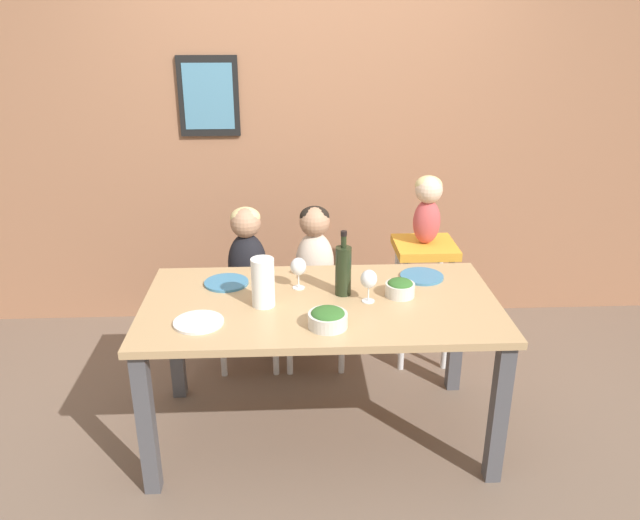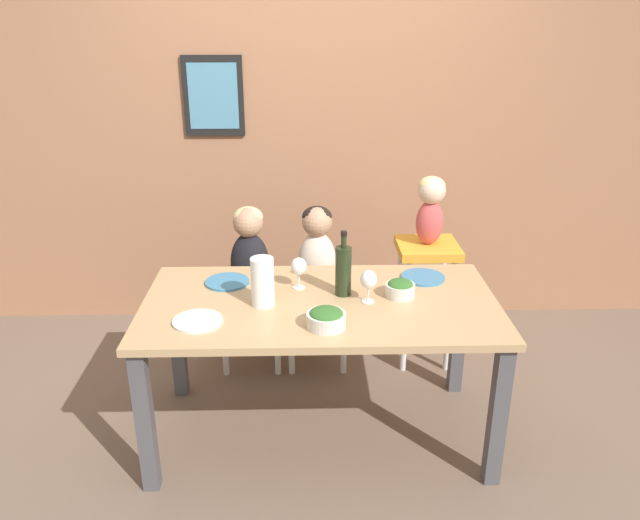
{
  "view_description": "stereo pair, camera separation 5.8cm",
  "coord_description": "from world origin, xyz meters",
  "views": [
    {
      "loc": [
        -0.13,
        -2.62,
        2.0
      ],
      "look_at": [
        0.0,
        0.06,
        0.92
      ],
      "focal_mm": 35.0,
      "sensor_mm": 36.0,
      "label": 1
    },
    {
      "loc": [
        -0.07,
        -2.62,
        2.0
      ],
      "look_at": [
        0.0,
        0.06,
        0.92
      ],
      "focal_mm": 35.0,
      "sensor_mm": 36.0,
      "label": 2
    }
  ],
  "objects": [
    {
      "name": "dinner_plate_back_left",
      "position": [
        -0.46,
        0.22,
        0.75
      ],
      "size": [
        0.22,
        0.22,
        0.01
      ],
      "color": "teal",
      "rests_on": "dining_table"
    },
    {
      "name": "salad_bowl_large",
      "position": [
        0.02,
        -0.25,
        0.78
      ],
      "size": [
        0.17,
        0.17,
        0.08
      ],
      "color": "silver",
      "rests_on": "dining_table"
    },
    {
      "name": "wine_bottle",
      "position": [
        0.11,
        0.07,
        0.87
      ],
      "size": [
        0.08,
        0.08,
        0.32
      ],
      "color": "#232D19",
      "rests_on": "dining_table"
    },
    {
      "name": "chair_far_center",
      "position": [
        -0.0,
        0.71,
        0.39
      ],
      "size": [
        0.41,
        0.41,
        0.46
      ],
      "color": "silver",
      "rests_on": "ground_plane"
    },
    {
      "name": "person_child_center",
      "position": [
        -0.0,
        0.71,
        0.74
      ],
      "size": [
        0.22,
        0.18,
        0.52
      ],
      "color": "beige",
      "rests_on": "chair_far_center"
    },
    {
      "name": "wall_back",
      "position": [
        -0.0,
        1.38,
        1.35
      ],
      "size": [
        10.0,
        0.09,
        2.7
      ],
      "color": "#9E6B4C",
      "rests_on": "ground_plane"
    },
    {
      "name": "person_baby_right",
      "position": [
        0.64,
        0.71,
        0.99
      ],
      "size": [
        0.16,
        0.16,
        0.39
      ],
      "color": "#C64C4C",
      "rests_on": "chair_right_highchair"
    },
    {
      "name": "dinner_plate_back_right",
      "position": [
        0.53,
        0.25,
        0.75
      ],
      "size": [
        0.22,
        0.22,
        0.01
      ],
      "color": "teal",
      "rests_on": "dining_table"
    },
    {
      "name": "chair_far_left",
      "position": [
        -0.39,
        0.71,
        0.39
      ],
      "size": [
        0.41,
        0.41,
        0.46
      ],
      "color": "silver",
      "rests_on": "ground_plane"
    },
    {
      "name": "wine_glass_near",
      "position": [
        0.22,
        -0.01,
        0.85
      ],
      "size": [
        0.08,
        0.08,
        0.16
      ],
      "color": "white",
      "rests_on": "dining_table"
    },
    {
      "name": "person_child_left",
      "position": [
        -0.39,
        0.71,
        0.74
      ],
      "size": [
        0.22,
        0.18,
        0.52
      ],
      "color": "black",
      "rests_on": "chair_far_left"
    },
    {
      "name": "wine_glass_far",
      "position": [
        -0.1,
        0.15,
        0.85
      ],
      "size": [
        0.08,
        0.08,
        0.16
      ],
      "color": "white",
      "rests_on": "dining_table"
    },
    {
      "name": "dinner_plate_front_left",
      "position": [
        -0.54,
        -0.2,
        0.75
      ],
      "size": [
        0.22,
        0.22,
        0.01
      ],
      "color": "silver",
      "rests_on": "dining_table"
    },
    {
      "name": "chair_right_highchair",
      "position": [
        0.64,
        0.71,
        0.59
      ],
      "size": [
        0.35,
        0.34,
        0.75
      ],
      "color": "silver",
      "rests_on": "ground_plane"
    },
    {
      "name": "paper_towel_roll",
      "position": [
        -0.26,
        -0.03,
        0.85
      ],
      "size": [
        0.11,
        0.11,
        0.23
      ],
      "color": "white",
      "rests_on": "dining_table"
    },
    {
      "name": "dining_table",
      "position": [
        0.0,
        0.0,
        0.64
      ],
      "size": [
        1.65,
        0.86,
        0.74
      ],
      "color": "tan",
      "rests_on": "ground_plane"
    },
    {
      "name": "ground_plane",
      "position": [
        0.0,
        0.0,
        0.0
      ],
      "size": [
        14.0,
        14.0,
        0.0
      ],
      "primitive_type": "plane",
      "color": "#705B4C"
    },
    {
      "name": "salad_bowl_small",
      "position": [
        0.38,
        0.04,
        0.78
      ],
      "size": [
        0.14,
        0.14,
        0.08
      ],
      "color": "silver",
      "rests_on": "dining_table"
    }
  ]
}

